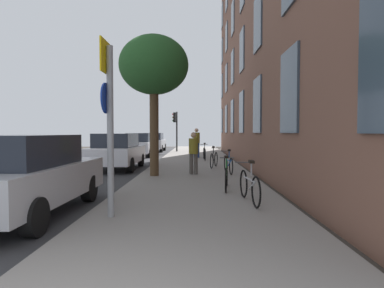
% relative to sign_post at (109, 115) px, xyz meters
% --- Properties ---
extents(ground_plane, '(41.80, 41.80, 0.00)m').
position_rel_sign_post_xyz_m(ground_plane, '(-1.92, 10.96, -2.00)').
color(ground_plane, '#332D28').
extents(road_asphalt, '(7.00, 38.00, 0.01)m').
position_rel_sign_post_xyz_m(road_asphalt, '(-4.02, 10.96, -2.00)').
color(road_asphalt, '#2D2D30').
rests_on(road_asphalt, ground).
extents(sidewalk, '(4.20, 38.00, 0.12)m').
position_rel_sign_post_xyz_m(sidewalk, '(1.58, 10.96, -1.94)').
color(sidewalk, gray).
rests_on(sidewalk, ground).
extents(building_facade, '(0.56, 27.00, 16.49)m').
position_rel_sign_post_xyz_m(building_facade, '(4.17, 10.46, 6.26)').
color(building_facade, brown).
rests_on(building_facade, ground).
extents(sign_post, '(0.16, 0.60, 3.24)m').
position_rel_sign_post_xyz_m(sign_post, '(0.00, 0.00, 0.00)').
color(sign_post, gray).
rests_on(sign_post, sidewalk).
extents(traffic_light, '(0.43, 0.24, 3.23)m').
position_rel_sign_post_xyz_m(traffic_light, '(-0.09, 20.34, 0.34)').
color(traffic_light, black).
rests_on(traffic_light, sidewalk).
extents(tree_near, '(2.48, 2.48, 5.02)m').
position_rel_sign_post_xyz_m(tree_near, '(0.09, 5.65, 2.02)').
color(tree_near, '#4C3823').
rests_on(tree_near, sidewalk).
extents(bicycle_0, '(0.42, 1.75, 0.96)m').
position_rel_sign_post_xyz_m(bicycle_0, '(2.79, 1.24, -1.51)').
color(bicycle_0, black).
rests_on(bicycle_0, sidewalk).
extents(bicycle_1, '(0.42, 1.73, 0.93)m').
position_rel_sign_post_xyz_m(bicycle_1, '(2.43, 2.90, -1.52)').
color(bicycle_1, black).
rests_on(bicycle_1, sidewalk).
extents(bicycle_2, '(0.42, 1.72, 0.92)m').
position_rel_sign_post_xyz_m(bicycle_2, '(2.84, 6.44, -1.53)').
color(bicycle_2, black).
rests_on(bicycle_2, sidewalk).
extents(bicycle_3, '(0.55, 1.61, 0.96)m').
position_rel_sign_post_xyz_m(bicycle_3, '(2.39, 8.36, -1.51)').
color(bicycle_3, black).
rests_on(bicycle_3, sidewalk).
extents(bicycle_4, '(0.42, 1.77, 0.98)m').
position_rel_sign_post_xyz_m(bicycle_4, '(2.07, 12.21, -1.50)').
color(bicycle_4, black).
rests_on(bicycle_4, sidewalk).
extents(pedestrian_0, '(0.41, 0.41, 1.57)m').
position_rel_sign_post_xyz_m(pedestrian_0, '(1.50, 6.08, -0.99)').
color(pedestrian_0, '#4C4742').
rests_on(pedestrian_0, sidewalk).
extents(pedestrian_1, '(0.43, 0.43, 1.82)m').
position_rel_sign_post_xyz_m(pedestrian_1, '(1.62, 13.98, -0.85)').
color(pedestrian_1, navy).
rests_on(pedestrian_1, sidewalk).
extents(car_0, '(1.84, 4.13, 1.62)m').
position_rel_sign_post_xyz_m(car_0, '(-1.77, 0.42, -1.16)').
color(car_0, '#B7B7BC').
rests_on(car_0, road_asphalt).
extents(car_1, '(1.93, 3.97, 1.62)m').
position_rel_sign_post_xyz_m(car_1, '(-1.96, 8.47, -1.16)').
color(car_1, silver).
rests_on(car_1, road_asphalt).
extents(car_2, '(2.00, 4.15, 1.62)m').
position_rel_sign_post_xyz_m(car_2, '(-2.28, 16.51, -1.16)').
color(car_2, silver).
rests_on(car_2, road_asphalt).
extents(car_3, '(1.77, 4.22, 1.62)m').
position_rel_sign_post_xyz_m(car_3, '(-2.09, 22.17, -1.16)').
color(car_3, '#B7B7BC').
rests_on(car_3, road_asphalt).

